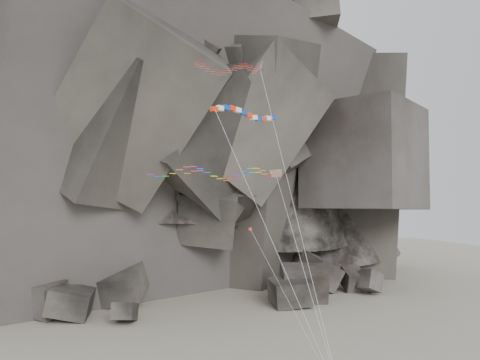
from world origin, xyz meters
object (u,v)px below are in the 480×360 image
object	(u,v)px
pennant_kite	(269,264)
banner_kite	(246,115)
delta_kite	(225,68)
parafoil_kite	(210,173)

from	to	relation	value
pennant_kite	banner_kite	bearing A→B (deg)	132.68
banner_kite	pennant_kite	distance (m)	15.40
delta_kite	pennant_kite	xyz separation A→B (m)	(3.43, -3.80, -20.76)
delta_kite	parafoil_kite	size ratio (longest dim) A/B	1.60
banner_kite	parafoil_kite	bearing A→B (deg)	131.34
delta_kite	pennant_kite	distance (m)	21.38
banner_kite	parafoil_kite	distance (m)	6.95
banner_kite	pennant_kite	world-z (taller)	banner_kite
delta_kite	banner_kite	size ratio (longest dim) A/B	1.23
delta_kite	banner_kite	xyz separation A→B (m)	(1.20, -3.04, -5.54)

